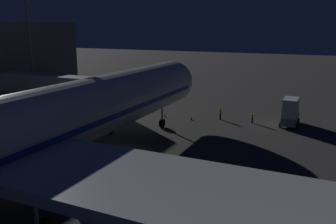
{
  "coord_description": "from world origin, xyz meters",
  "views": [
    {
      "loc": [
        -20.58,
        30.38,
        13.6
      ],
      "look_at": [
        -3.0,
        -7.4,
        3.5
      ],
      "focal_mm": 37.57,
      "sensor_mm": 36.0,
      "label": 1
    }
  ],
  "objects_px": {
    "ground_crew_marshaller_fwd": "(220,113)",
    "traffic_cone_nose_starboard": "(165,115)",
    "jet_bridge": "(67,86)",
    "traffic_cone_nose_port": "(191,118)",
    "ground_crew_by_belt_loader": "(252,117)",
    "apron_floodlight_mast": "(29,39)",
    "airliner_at_gate": "(12,136)",
    "catering_truck": "(290,112)"
  },
  "relations": [
    {
      "from": "ground_crew_marshaller_fwd",
      "to": "traffic_cone_nose_starboard",
      "type": "distance_m",
      "value": 8.57
    },
    {
      "from": "jet_bridge",
      "to": "traffic_cone_nose_port",
      "type": "distance_m",
      "value": 18.47
    },
    {
      "from": "ground_crew_by_belt_loader",
      "to": "jet_bridge",
      "type": "bearing_deg",
      "value": 31.82
    },
    {
      "from": "apron_floodlight_mast",
      "to": "traffic_cone_nose_port",
      "type": "distance_m",
      "value": 30.17
    },
    {
      "from": "airliner_at_gate",
      "to": "traffic_cone_nose_starboard",
      "type": "height_order",
      "value": "airliner_at_gate"
    },
    {
      "from": "jet_bridge",
      "to": "ground_crew_by_belt_loader",
      "type": "height_order",
      "value": "jet_bridge"
    },
    {
      "from": "catering_truck",
      "to": "airliner_at_gate",
      "type": "bearing_deg",
      "value": 64.51
    },
    {
      "from": "airliner_at_gate",
      "to": "ground_crew_marshaller_fwd",
      "type": "relative_size",
      "value": 33.14
    },
    {
      "from": "jet_bridge",
      "to": "catering_truck",
      "type": "height_order",
      "value": "jet_bridge"
    },
    {
      "from": "apron_floodlight_mast",
      "to": "traffic_cone_nose_port",
      "type": "bearing_deg",
      "value": -172.87
    },
    {
      "from": "airliner_at_gate",
      "to": "traffic_cone_nose_port",
      "type": "height_order",
      "value": "airliner_at_gate"
    },
    {
      "from": "jet_bridge",
      "to": "ground_crew_by_belt_loader",
      "type": "xyz_separation_m",
      "value": [
        -21.98,
        -13.64,
        -5.03
      ]
    },
    {
      "from": "catering_truck",
      "to": "ground_crew_by_belt_loader",
      "type": "distance_m",
      "value": 5.26
    },
    {
      "from": "catering_truck",
      "to": "traffic_cone_nose_starboard",
      "type": "relative_size",
      "value": 9.18
    },
    {
      "from": "airliner_at_gate",
      "to": "catering_truck",
      "type": "relative_size",
      "value": 12.45
    },
    {
      "from": "jet_bridge",
      "to": "apron_floodlight_mast",
      "type": "xyz_separation_m",
      "value": [
        14.39,
        -8.01,
        5.74
      ]
    },
    {
      "from": "catering_truck",
      "to": "traffic_cone_nose_port",
      "type": "distance_m",
      "value": 14.19
    },
    {
      "from": "airliner_at_gate",
      "to": "jet_bridge",
      "type": "bearing_deg",
      "value": -59.64
    },
    {
      "from": "apron_floodlight_mast",
      "to": "jet_bridge",
      "type": "bearing_deg",
      "value": 150.9
    },
    {
      "from": "catering_truck",
      "to": "jet_bridge",
      "type": "bearing_deg",
      "value": 28.19
    },
    {
      "from": "apron_floodlight_mast",
      "to": "traffic_cone_nose_port",
      "type": "height_order",
      "value": "apron_floodlight_mast"
    },
    {
      "from": "apron_floodlight_mast",
      "to": "ground_crew_by_belt_loader",
      "type": "relative_size",
      "value": 11.94
    },
    {
      "from": "ground_crew_by_belt_loader",
      "to": "ground_crew_marshaller_fwd",
      "type": "distance_m",
      "value": 4.8
    },
    {
      "from": "airliner_at_gate",
      "to": "catering_truck",
      "type": "distance_m",
      "value": 37.29
    },
    {
      "from": "airliner_at_gate",
      "to": "apron_floodlight_mast",
      "type": "bearing_deg",
      "value": -46.61
    },
    {
      "from": "jet_bridge",
      "to": "catering_truck",
      "type": "bearing_deg",
      "value": -151.81
    },
    {
      "from": "jet_bridge",
      "to": "traffic_cone_nose_port",
      "type": "xyz_separation_m",
      "value": [
        -13.31,
        -11.47,
        -5.69
      ]
    },
    {
      "from": "ground_crew_marshaller_fwd",
      "to": "traffic_cone_nose_port",
      "type": "height_order",
      "value": "ground_crew_marshaller_fwd"
    },
    {
      "from": "jet_bridge",
      "to": "airliner_at_gate",
      "type": "bearing_deg",
      "value": 120.36
    },
    {
      "from": "apron_floodlight_mast",
      "to": "airliner_at_gate",
      "type": "bearing_deg",
      "value": 133.39
    },
    {
      "from": "ground_crew_by_belt_loader",
      "to": "traffic_cone_nose_starboard",
      "type": "height_order",
      "value": "ground_crew_by_belt_loader"
    },
    {
      "from": "airliner_at_gate",
      "to": "traffic_cone_nose_starboard",
      "type": "distance_m",
      "value": 31.04
    },
    {
      "from": "ground_crew_marshaller_fwd",
      "to": "apron_floodlight_mast",
      "type": "bearing_deg",
      "value": 10.06
    },
    {
      "from": "catering_truck",
      "to": "ground_crew_by_belt_loader",
      "type": "xyz_separation_m",
      "value": [
        5.09,
        0.87,
        -1.04
      ]
    },
    {
      "from": "airliner_at_gate",
      "to": "apron_floodlight_mast",
      "type": "relative_size",
      "value": 3.07
    },
    {
      "from": "catering_truck",
      "to": "traffic_cone_nose_starboard",
      "type": "xyz_separation_m",
      "value": [
        18.16,
        3.03,
        -1.7
      ]
    },
    {
      "from": "airliner_at_gate",
      "to": "catering_truck",
      "type": "xyz_separation_m",
      "value": [
        -15.96,
        -33.47,
        -3.92
      ]
    },
    {
      "from": "catering_truck",
      "to": "ground_crew_marshaller_fwd",
      "type": "distance_m",
      "value": 9.97
    },
    {
      "from": "airliner_at_gate",
      "to": "apron_floodlight_mast",
      "type": "height_order",
      "value": "airliner_at_gate"
    },
    {
      "from": "jet_bridge",
      "to": "apron_floodlight_mast",
      "type": "relative_size",
      "value": 1.0
    },
    {
      "from": "apron_floodlight_mast",
      "to": "ground_crew_by_belt_loader",
      "type": "bearing_deg",
      "value": -171.2
    },
    {
      "from": "jet_bridge",
      "to": "traffic_cone_nose_starboard",
      "type": "xyz_separation_m",
      "value": [
        -8.91,
        -11.47,
        -5.69
      ]
    }
  ]
}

